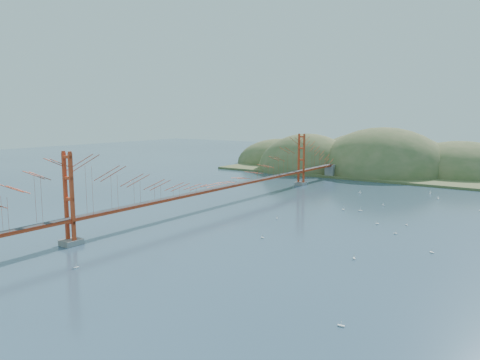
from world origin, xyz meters
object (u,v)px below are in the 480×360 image
Objects in this scene: bridge at (220,167)px; sailboat_2 at (432,252)px; sailboat_0 at (277,218)px; sailboat_1 at (407,224)px.

sailboat_2 is at bearing -11.48° from bridge.
sailboat_0 is (13.25, -2.75, -6.87)m from bridge.
sailboat_2 is 1.16× the size of sailboat_0.
sailboat_1 is (-6.34, 12.08, -0.01)m from sailboat_2.
sailboat_1 is at bearing 8.24° from bridge.
bridge is 38.72m from sailboat_2.
bridge is 166.97× the size of sailboat_0.
sailboat_2 is 13.64m from sailboat_1.
bridge is 32.07m from sailboat_1.
sailboat_2 reaches higher than sailboat_0.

